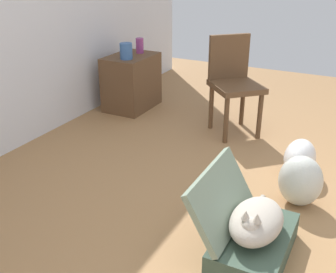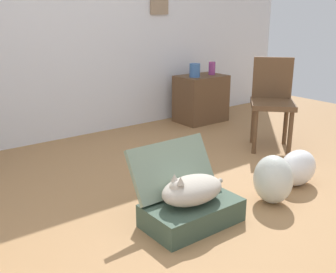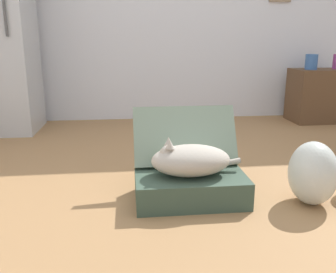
{
  "view_description": "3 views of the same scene",
  "coord_description": "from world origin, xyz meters",
  "px_view_note": "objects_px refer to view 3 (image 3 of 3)",
  "views": [
    {
      "loc": [
        -2.1,
        -0.47,
        1.57
      ],
      "look_at": [
        -0.03,
        0.6,
        0.53
      ],
      "focal_mm": 43.91,
      "sensor_mm": 36.0,
      "label": 1
    },
    {
      "loc": [
        -1.76,
        -1.79,
        1.31
      ],
      "look_at": [
        0.04,
        0.57,
        0.39
      ],
      "focal_mm": 42.56,
      "sensor_mm": 36.0,
      "label": 2
    },
    {
      "loc": [
        -0.58,
        -1.93,
        0.88
      ],
      "look_at": [
        -0.34,
        0.19,
        0.31
      ],
      "focal_mm": 38.74,
      "sensor_mm": 36.0,
      "label": 3
    }
  ],
  "objects_px": {
    "plastic_bag_white": "(313,173)",
    "side_table": "(319,95)",
    "cat": "(190,160)",
    "suitcase_base": "(190,187)",
    "vase_tall": "(311,62)"
  },
  "relations": [
    {
      "from": "cat",
      "to": "plastic_bag_white",
      "type": "bearing_deg",
      "value": -9.8
    },
    {
      "from": "cat",
      "to": "vase_tall",
      "type": "height_order",
      "value": "vase_tall"
    },
    {
      "from": "vase_tall",
      "to": "cat",
      "type": "bearing_deg",
      "value": -131.27
    },
    {
      "from": "suitcase_base",
      "to": "side_table",
      "type": "xyz_separation_m",
      "value": [
        1.77,
        1.9,
        0.21
      ]
    },
    {
      "from": "plastic_bag_white",
      "to": "side_table",
      "type": "distance_m",
      "value": 2.31
    },
    {
      "from": "plastic_bag_white",
      "to": "side_table",
      "type": "relative_size",
      "value": 0.59
    },
    {
      "from": "plastic_bag_white",
      "to": "side_table",
      "type": "bearing_deg",
      "value": 61.06
    },
    {
      "from": "suitcase_base",
      "to": "vase_tall",
      "type": "xyz_separation_m",
      "value": [
        1.63,
        1.86,
        0.58
      ]
    },
    {
      "from": "suitcase_base",
      "to": "vase_tall",
      "type": "height_order",
      "value": "vase_tall"
    },
    {
      "from": "side_table",
      "to": "cat",
      "type": "bearing_deg",
      "value": -133.12
    },
    {
      "from": "side_table",
      "to": "vase_tall",
      "type": "height_order",
      "value": "vase_tall"
    },
    {
      "from": "plastic_bag_white",
      "to": "suitcase_base",
      "type": "bearing_deg",
      "value": 170.14
    },
    {
      "from": "plastic_bag_white",
      "to": "vase_tall",
      "type": "xyz_separation_m",
      "value": [
        0.97,
        1.97,
        0.48
      ]
    },
    {
      "from": "suitcase_base",
      "to": "plastic_bag_white",
      "type": "xyz_separation_m",
      "value": [
        0.66,
        -0.11,
        0.1
      ]
    },
    {
      "from": "plastic_bag_white",
      "to": "vase_tall",
      "type": "bearing_deg",
      "value": 63.92
    }
  ]
}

